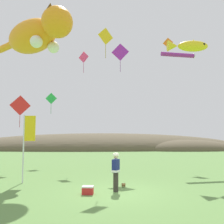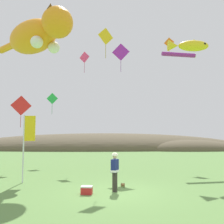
% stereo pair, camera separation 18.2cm
% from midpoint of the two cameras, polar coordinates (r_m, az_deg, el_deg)
% --- Properties ---
extents(ground_plane, '(120.00, 120.00, 0.00)m').
position_cam_midpoint_polar(ground_plane, '(11.92, 1.46, -17.91)').
color(ground_plane, '#5B8442').
extents(distant_hill_ridge, '(52.96, 15.61, 5.60)m').
position_cam_midpoint_polar(distant_hill_ridge, '(44.98, -0.23, -8.44)').
color(distant_hill_ridge, brown).
rests_on(distant_hill_ridge, ground).
extents(festival_attendant, '(0.43, 0.49, 1.77)m').
position_cam_midpoint_polar(festival_attendant, '(11.90, 1.10, -13.26)').
color(festival_attendant, '#332D28').
rests_on(festival_attendant, ground).
extents(kite_spool, '(0.17, 0.22, 0.22)m').
position_cam_midpoint_polar(kite_spool, '(13.02, 2.92, -16.32)').
color(kite_spool, olive).
rests_on(kite_spool, ground).
extents(picnic_cooler, '(0.54, 0.40, 0.36)m').
position_cam_midpoint_polar(picnic_cooler, '(11.59, -5.34, -17.35)').
color(picnic_cooler, red).
rests_on(picnic_cooler, ground).
extents(festival_banner_pole, '(0.66, 0.08, 3.72)m').
position_cam_midpoint_polar(festival_banner_pole, '(14.64, -18.57, -5.67)').
color(festival_banner_pole, silver).
rests_on(festival_banner_pole, ground).
extents(kite_giant_cat, '(7.14, 6.86, 2.78)m').
position_cam_midpoint_polar(kite_giant_cat, '(19.98, -16.42, 16.50)').
color(kite_giant_cat, orange).
extents(kite_fish_windsock, '(2.93, 0.88, 0.90)m').
position_cam_midpoint_polar(kite_fish_windsock, '(19.32, 17.43, 14.26)').
color(kite_fish_windsock, yellow).
extents(kite_tube_streamer, '(3.10, 0.81, 0.44)m').
position_cam_midpoint_polar(kite_tube_streamer, '(23.03, 15.33, 12.52)').
color(kite_tube_streamer, '#8C268C').
extents(kite_diamond_green, '(1.05, 0.07, 1.96)m').
position_cam_midpoint_polar(kite_diamond_green, '(23.73, -13.29, 2.96)').
color(kite_diamond_green, green).
extents(kite_diamond_orange, '(0.95, 0.46, 1.94)m').
position_cam_midpoint_polar(kite_diamond_orange, '(26.64, 13.11, 15.16)').
color(kite_diamond_orange, orange).
extents(kite_diamond_violet, '(1.37, 0.31, 2.30)m').
position_cam_midpoint_polar(kite_diamond_violet, '(20.30, 2.29, 13.49)').
color(kite_diamond_violet, purple).
extents(kite_diamond_gold, '(1.01, 0.61, 2.07)m').
position_cam_midpoint_polar(kite_diamond_gold, '(17.15, -1.13, 16.86)').
color(kite_diamond_gold, yellow).
extents(kite_diamond_pink, '(0.91, 0.52, 1.93)m').
position_cam_midpoint_polar(kite_diamond_pink, '(22.63, -6.08, 12.29)').
color(kite_diamond_pink, '#E53F8C').
extents(kite_diamond_red, '(1.46, 0.51, 2.44)m').
position_cam_midpoint_polar(kite_diamond_red, '(20.30, -19.82, 1.37)').
color(kite_diamond_red, red).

